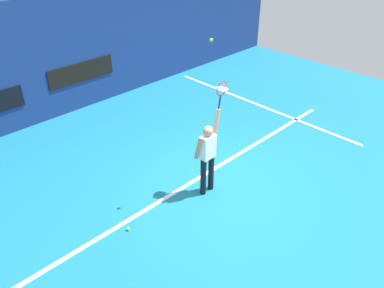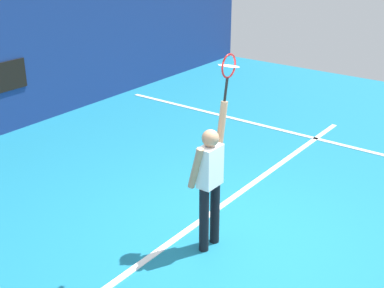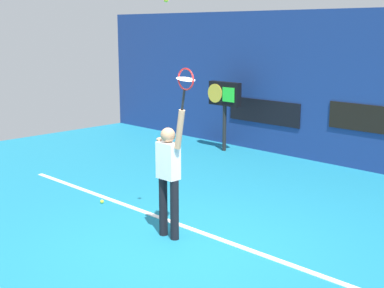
% 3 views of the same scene
% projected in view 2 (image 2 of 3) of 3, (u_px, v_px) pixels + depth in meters
% --- Properties ---
extents(ground_plane, '(18.00, 18.00, 0.00)m').
position_uv_depth(ground_plane, '(232.00, 237.00, 7.39)').
color(ground_plane, teal).
extents(court_baseline, '(10.00, 0.10, 0.01)m').
position_uv_depth(court_baseline, '(198.00, 223.00, 7.72)').
color(court_baseline, white).
rests_on(court_baseline, ground_plane).
extents(court_sideline, '(0.10, 7.00, 0.01)m').
position_uv_depth(court_sideline, '(255.00, 124.00, 11.47)').
color(court_sideline, white).
rests_on(court_sideline, ground_plane).
extents(tennis_player, '(0.59, 0.31, 1.99)m').
position_uv_depth(tennis_player, '(210.00, 179.00, 6.80)').
color(tennis_player, black).
rests_on(tennis_player, ground_plane).
extents(tennis_racket, '(0.36, 0.27, 0.62)m').
position_uv_depth(tennis_racket, '(228.00, 69.00, 6.53)').
color(tennis_racket, black).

